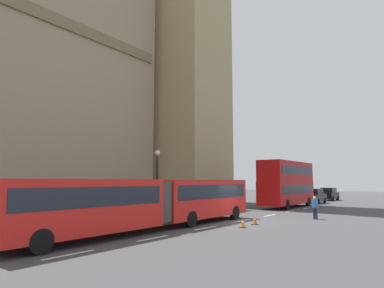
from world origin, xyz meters
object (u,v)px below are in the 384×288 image
sedan_trailing (329,194)px  sedan_lead (315,196)px  traffic_cone_west (243,223)px  pedestrian_near_cones (315,207)px  double_decker_bus (287,182)px  street_lamp (157,178)px  traffic_cone_middle (255,220)px  articulated_bus (153,199)px

sedan_trailing → sedan_lead: bearing=-177.8°
traffic_cone_west → pedestrian_near_cones: pedestrian_near_cones is taller
double_decker_bus → street_lamp: street_lamp is taller
double_decker_bus → traffic_cone_west: (-16.91, -3.68, -2.43)m
street_lamp → pedestrian_near_cones: bearing=-59.6°
traffic_cone_middle → pedestrian_near_cones: 5.93m
traffic_cone_middle → street_lamp: street_lamp is taller
traffic_cone_middle → double_decker_bus: bearing=13.5°
traffic_cone_west → traffic_cone_middle: bearing=1.4°
double_decker_bus → traffic_cone_west: double_decker_bus is taller
double_decker_bus → traffic_cone_middle: double_decker_bus is taller
pedestrian_near_cones → sedan_trailing: bearing=12.7°
articulated_bus → sedan_trailing: size_ratio=4.12×
pedestrian_near_cones → double_decker_bus: bearing=31.0°
articulated_bus → pedestrian_near_cones: (11.23, -5.84, -0.83)m
double_decker_bus → pedestrian_near_cones: 11.48m
double_decker_bus → traffic_cone_middle: (-15.19, -3.64, -2.43)m
street_lamp → pedestrian_near_cones: (6.06, -10.35, -2.14)m
double_decker_bus → pedestrian_near_cones: bearing=-149.0°
sedan_lead → street_lamp: 24.79m
traffic_cone_west → pedestrian_near_cones: 7.53m
sedan_trailing → traffic_cone_west: sedan_trailing is taller
sedan_trailing → traffic_cone_west: bearing=-173.6°
traffic_cone_west → traffic_cone_middle: (1.72, 0.04, 0.00)m
traffic_cone_west → traffic_cone_middle: same height
articulated_bus → sedan_trailing: 37.36m
articulated_bus → sedan_trailing: bearing=0.1°
traffic_cone_west → traffic_cone_middle: size_ratio=1.00×
traffic_cone_west → street_lamp: street_lamp is taller
sedan_lead → pedestrian_near_cones: (-18.17, -5.57, -0.00)m
sedan_trailing → street_lamp: (-32.19, 4.47, 2.14)m
sedan_trailing → pedestrian_near_cones: bearing=-167.3°
sedan_lead → traffic_cone_middle: size_ratio=7.59×
articulated_bus → traffic_cone_west: bearing=-42.3°
traffic_cone_west → street_lamp: 8.71m
double_decker_bus → sedan_lead: (8.45, -0.27, -1.80)m
street_lamp → pedestrian_near_cones: 12.18m
traffic_cone_west → articulated_bus: bearing=137.7°
articulated_bus → traffic_cone_middle: bearing=-32.3°
articulated_bus → sedan_trailing: articulated_bus is taller
double_decker_bus → traffic_cone_west: size_ratio=17.38×
double_decker_bus → sedan_trailing: (16.40, 0.03, -1.80)m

